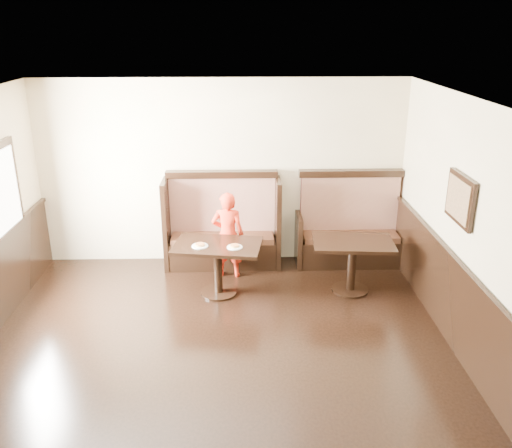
{
  "coord_description": "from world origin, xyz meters",
  "views": [
    {
      "loc": [
        0.28,
        -4.43,
        3.54
      ],
      "look_at": [
        0.48,
        2.35,
        1.0
      ],
      "focal_mm": 38.0,
      "sensor_mm": 36.0,
      "label": 1
    }
  ],
  "objects_px": {
    "booth_neighbor": "(349,233)",
    "child": "(228,235)",
    "booth_main": "(223,232)",
    "table_main": "(218,256)",
    "table_neighbor": "(352,254)"
  },
  "relations": [
    {
      "from": "table_neighbor",
      "to": "child",
      "type": "xyz_separation_m",
      "value": [
        -1.71,
        0.54,
        0.08
      ]
    },
    {
      "from": "table_neighbor",
      "to": "child",
      "type": "bearing_deg",
      "value": 166.72
    },
    {
      "from": "booth_main",
      "to": "child",
      "type": "relative_size",
      "value": 1.36
    },
    {
      "from": "table_neighbor",
      "to": "booth_main",
      "type": "bearing_deg",
      "value": 155.67
    },
    {
      "from": "table_main",
      "to": "table_neighbor",
      "type": "xyz_separation_m",
      "value": [
        1.84,
        0.03,
        -0.0
      ]
    },
    {
      "from": "booth_neighbor",
      "to": "table_main",
      "type": "xyz_separation_m",
      "value": [
        -1.99,
        -1.0,
        0.09
      ]
    },
    {
      "from": "table_neighbor",
      "to": "booth_neighbor",
      "type": "bearing_deg",
      "value": 85.52
    },
    {
      "from": "child",
      "to": "booth_main",
      "type": "bearing_deg",
      "value": -73.87
    },
    {
      "from": "booth_neighbor",
      "to": "child",
      "type": "relative_size",
      "value": 1.28
    },
    {
      "from": "booth_main",
      "to": "table_main",
      "type": "xyz_separation_m",
      "value": [
        -0.04,
        -1.01,
        0.04
      ]
    },
    {
      "from": "booth_main",
      "to": "booth_neighbor",
      "type": "xyz_separation_m",
      "value": [
        1.95,
        -0.0,
        -0.05
      ]
    },
    {
      "from": "booth_main",
      "to": "table_neighbor",
      "type": "bearing_deg",
      "value": -28.52
    },
    {
      "from": "child",
      "to": "table_neighbor",
      "type": "bearing_deg",
      "value": 167.18
    },
    {
      "from": "booth_neighbor",
      "to": "table_neighbor",
      "type": "bearing_deg",
      "value": -98.66
    },
    {
      "from": "booth_main",
      "to": "table_main",
      "type": "distance_m",
      "value": 1.01
    }
  ]
}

